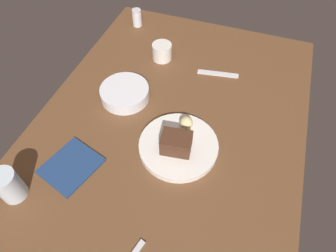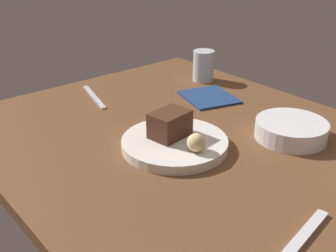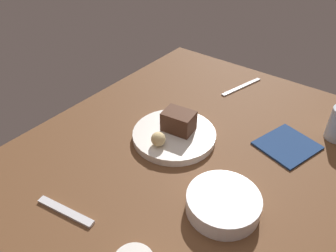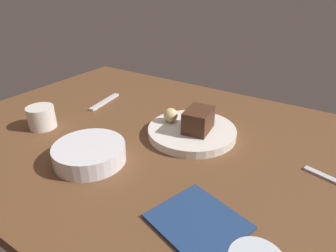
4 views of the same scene
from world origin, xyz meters
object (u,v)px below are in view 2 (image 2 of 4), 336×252
Objects in this scene: chocolate_cake_slice at (170,124)px; butter_knife at (94,97)px; dessert_plate at (175,143)px; folded_napkin at (209,97)px; water_glass at (203,66)px; side_bowl at (291,130)px; dessert_spoon at (305,235)px; bread_roll at (196,143)px.

chocolate_cake_slice reaches higher than butter_knife.
dessert_plate is 1.58× the size of folded_napkin.
chocolate_cake_slice is at bearing 175.27° from dessert_plate.
water_glass is 0.64× the size of folded_napkin.
dessert_spoon is (21.88, -27.27, -1.77)cm from side_bowl.
dessert_spoon reaches higher than folded_napkin.
chocolate_cake_slice is (-1.83, 0.15, 3.99)cm from dessert_plate.
butter_knife is (-51.63, -21.63, -1.87)cm from side_bowl.
folded_napkin is at bearing 130.49° from bread_roll.
water_glass is (-26.68, 36.58, -0.26)cm from chocolate_cake_slice.
side_bowl reaches higher than dessert_plate.
chocolate_cake_slice is at bearing 12.00° from butter_knife.
bread_roll is (8.84, -0.31, -0.95)cm from chocolate_cake_slice.
butter_knife is at bearing 177.00° from chocolate_cake_slice.
side_bowl is at bearing -150.57° from dessert_spoon.
dessert_spoon is at bearing -6.87° from bread_roll.
folded_napkin is at bearing 118.16° from chocolate_cake_slice.
dessert_spoon is at bearing 10.60° from butter_knife.
water_glass reaches higher than dessert_plate.
bread_roll is at bearing -49.51° from folded_napkin.
bread_roll is 0.24× the size of side_bowl.
bread_roll is 51.21cm from water_glass.
dessert_plate is at bearing -52.18° from water_glass.
water_glass is at bearing -131.46° from dessert_spoon.
water_glass reaches higher than butter_knife.
water_glass is at bearing 141.80° from folded_napkin.
chocolate_cake_slice is at bearing -53.90° from water_glass.
bread_roll is (7.01, -0.15, 3.04)cm from dessert_plate.
water_glass is 16.23cm from folded_napkin.
bread_roll is 0.26× the size of dessert_spoon.
water_glass is 0.51× the size of butter_knife.
chocolate_cake_slice is 45.27cm from water_glass.
water_glass reaches higher than side_bowl.
side_bowl is (6.78, 23.82, -2.00)cm from bread_roll.
water_glass is at bearing 133.91° from bread_roll.
dessert_plate is at bearing 178.74° from bread_roll.
dessert_plate reaches higher than dessert_spoon.
water_glass reaches higher than dessert_spoon.
dessert_spoon is (28.66, -3.45, -3.77)cm from bread_roll.
side_bowl is at bearing -17.16° from water_glass.
dessert_plate is 4.40cm from chocolate_cake_slice.
chocolate_cake_slice reaches higher than bread_roll.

